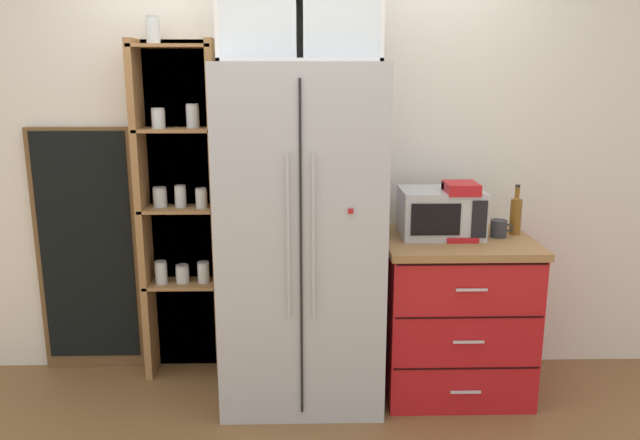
{
  "coord_description": "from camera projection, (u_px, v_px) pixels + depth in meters",
  "views": [
    {
      "loc": [
        0.02,
        -3.26,
        1.77
      ],
      "look_at": [
        0.1,
        -0.0,
        1.0
      ],
      "focal_mm": 35.17,
      "sensor_mm": 36.0,
      "label": 1
    }
  ],
  "objects": [
    {
      "name": "ground_plane",
      "position": [
        302.0,
        390.0,
        3.58
      ],
      "size": [
        10.62,
        10.62,
        0.0
      ],
      "primitive_type": "plane",
      "color": "brown"
    },
    {
      "name": "chalkboard_menu",
      "position": [
        88.0,
        251.0,
        3.69
      ],
      "size": [
        0.6,
        0.04,
        1.47
      ],
      "color": "brown",
      "rests_on": "ground"
    },
    {
      "name": "counter_cabinet",
      "position": [
        454.0,
        314.0,
        3.52
      ],
      "size": [
        0.81,
        0.68,
        0.89
      ],
      "color": "red",
      "rests_on": "ground"
    },
    {
      "name": "microwave",
      "position": [
        441.0,
        213.0,
        3.43
      ],
      "size": [
        0.44,
        0.33,
        0.26
      ],
      "color": "#B7BABF",
      "rests_on": "counter_cabinet"
    },
    {
      "name": "wall_back_cream",
      "position": [
        301.0,
        158.0,
        3.67
      ],
      "size": [
        4.93,
        0.1,
        2.55
      ],
      "primitive_type": "cube",
      "color": "silver",
      "rests_on": "ground"
    },
    {
      "name": "refrigerator",
      "position": [
        301.0,
        237.0,
        3.36
      ],
      "size": [
        0.85,
        0.73,
        1.82
      ],
      "color": "#B7BABF",
      "rests_on": "ground"
    },
    {
      "name": "bottle_amber",
      "position": [
        516.0,
        212.0,
        3.48
      ],
      "size": [
        0.06,
        0.06,
        0.28
      ],
      "color": "brown",
      "rests_on": "counter_cabinet"
    },
    {
      "name": "pantry_shelf_column",
      "position": [
        181.0,
        207.0,
        3.62
      ],
      "size": [
        0.5,
        0.25,
        2.06
      ],
      "color": "brown",
      "rests_on": "ground"
    },
    {
      "name": "coffee_maker",
      "position": [
        459.0,
        210.0,
        3.39
      ],
      "size": [
        0.17,
        0.2,
        0.31
      ],
      "color": "red",
      "rests_on": "counter_cabinet"
    },
    {
      "name": "mug_charcoal",
      "position": [
        499.0,
        228.0,
        3.43
      ],
      "size": [
        0.12,
        0.09,
        0.09
      ],
      "color": "#2D2D33",
      "rests_on": "counter_cabinet"
    }
  ]
}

